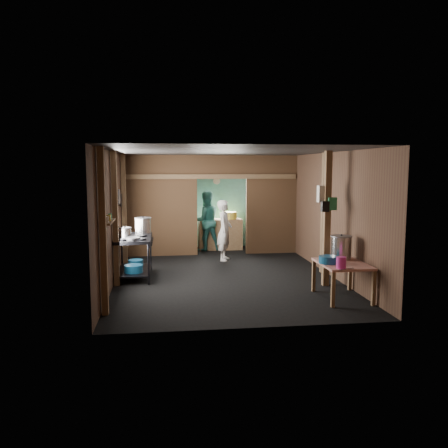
{
  "coord_description": "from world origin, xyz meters",
  "views": [
    {
      "loc": [
        -1.23,
        -9.78,
        2.28
      ],
      "look_at": [
        0.0,
        -0.2,
        1.1
      ],
      "focal_mm": 37.05,
      "sensor_mm": 36.0,
      "label": 1
    }
  ],
  "objects": [
    {
      "name": "wall_left",
      "position": [
        -2.25,
        0.0,
        1.3
      ],
      "size": [
        0.0,
        7.0,
        2.6
      ],
      "primitive_type": "cube",
      "color": "#4D3524",
      "rests_on": "ground"
    },
    {
      "name": "jar_green",
      "position": [
        -2.15,
        -1.88,
        1.47
      ],
      "size": [
        0.06,
        0.06,
        0.1
      ],
      "primitive_type": "cylinder",
      "color": "#26834C",
      "rests_on": "wall_shelf"
    },
    {
      "name": "bag_white",
      "position": [
        1.8,
        -1.22,
        1.78
      ],
      "size": [
        0.22,
        0.15,
        0.32
      ],
      "primitive_type": "cube",
      "color": "silver",
      "rests_on": "post_free"
    },
    {
      "name": "cook",
      "position": [
        0.22,
        1.39,
        0.75
      ],
      "size": [
        0.49,
        0.62,
        1.49
      ],
      "primitive_type": "imported",
      "rotation": [
        0.0,
        0.0,
        1.3
      ],
      "color": "silver",
      "rests_on": "floor"
    },
    {
      "name": "wall_front",
      "position": [
        0.0,
        -3.5,
        1.3
      ],
      "size": [
        4.5,
        0.0,
        2.6
      ],
      "primitive_type": "cube",
      "color": "#4D3524",
      "rests_on": "ground"
    },
    {
      "name": "post_free",
      "position": [
        1.85,
        -1.3,
        1.3
      ],
      "size": [
        0.12,
        0.12,
        2.6
      ],
      "primitive_type": "cube",
      "color": "olive",
      "rests_on": "floor"
    },
    {
      "name": "stock_pot",
      "position": [
        1.93,
        -1.87,
        0.84
      ],
      "size": [
        0.51,
        0.51,
        0.45
      ],
      "primitive_type": null,
      "rotation": [
        0.0,
        0.0,
        -0.43
      ],
      "color": "#BBBBBB",
      "rests_on": "prep_table"
    },
    {
      "name": "bag_black",
      "position": [
        1.78,
        -1.38,
        1.55
      ],
      "size": [
        0.14,
        0.1,
        0.2
      ],
      "primitive_type": "cube",
      "color": "black",
      "rests_on": "post_free"
    },
    {
      "name": "back_counter",
      "position": [
        0.3,
        2.95,
        0.42
      ],
      "size": [
        1.2,
        0.5,
        0.85
      ],
      "primitive_type": "cube",
      "color": "olive",
      "rests_on": "floor"
    },
    {
      "name": "partition_right",
      "position": [
        1.57,
        2.2,
        1.3
      ],
      "size": [
        1.35,
        0.1,
        2.6
      ],
      "primitive_type": "cube",
      "color": "#4B2E1A",
      "rests_on": "floor"
    },
    {
      "name": "blue_tub_front",
      "position": [
        -1.88,
        -0.44,
        0.24
      ],
      "size": [
        0.38,
        0.38,
        0.16
      ],
      "primitive_type": "cylinder",
      "color": "#155480",
      "rests_on": "gas_range"
    },
    {
      "name": "post_right",
      "position": [
        2.18,
        -0.2,
        1.3
      ],
      "size": [
        0.1,
        0.12,
        2.6
      ],
      "primitive_type": "cube",
      "color": "olive",
      "rests_on": "floor"
    },
    {
      "name": "blue_tub_back",
      "position": [
        -1.88,
        0.21,
        0.23
      ],
      "size": [
        0.32,
        0.32,
        0.13
      ],
      "primitive_type": "cylinder",
      "color": "#155480",
      "rests_on": "gas_range"
    },
    {
      "name": "pink_bucket",
      "position": [
        1.63,
        -2.63,
        0.73
      ],
      "size": [
        0.2,
        0.2,
        0.19
      ],
      "primitive_type": "cylinder",
      "rotation": [
        0.0,
        0.0,
        -0.27
      ],
      "color": "#DB319B",
      "rests_on": "prep_table"
    },
    {
      "name": "post_left_a",
      "position": [
        -2.18,
        -2.6,
        1.3
      ],
      "size": [
        0.1,
        0.12,
        2.6
      ],
      "primitive_type": "cube",
      "color": "olive",
      "rests_on": "floor"
    },
    {
      "name": "pan_lid_small",
      "position": [
        -2.21,
        0.8,
        1.55
      ],
      "size": [
        0.03,
        0.3,
        0.3
      ],
      "primitive_type": "cylinder",
      "rotation": [
        0.0,
        1.57,
        0.0
      ],
      "color": "black",
      "rests_on": "wall_left"
    },
    {
      "name": "prep_table",
      "position": [
        1.83,
        -2.2,
        0.32
      ],
      "size": [
        0.78,
        1.07,
        0.63
      ],
      "primitive_type": null,
      "color": "tan",
      "rests_on": "floor"
    },
    {
      "name": "wall_clock",
      "position": [
        0.25,
        3.4,
        1.9
      ],
      "size": [
        0.2,
        0.03,
        0.2
      ],
      "primitive_type": "cylinder",
      "rotation": [
        1.57,
        0.0,
        0.0
      ],
      "color": "silver",
      "rests_on": "wall_back"
    },
    {
      "name": "wall_right",
      "position": [
        2.25,
        0.0,
        1.3
      ],
      "size": [
        0.0,
        7.0,
        2.6
      ],
      "primitive_type": "cube",
      "color": "#4D3524",
      "rests_on": "ground"
    },
    {
      "name": "jar_yellow",
      "position": [
        -2.15,
        -2.1,
        1.47
      ],
      "size": [
        0.08,
        0.08,
        0.1
      ],
      "primitive_type": "cylinder",
      "color": "gold",
      "rests_on": "wall_shelf"
    },
    {
      "name": "post_left_b",
      "position": [
        -2.18,
        -0.8,
        1.3
      ],
      "size": [
        0.1,
        0.12,
        2.6
      ],
      "primitive_type": "cube",
      "color": "olive",
      "rests_on": "floor"
    },
    {
      "name": "bag_green",
      "position": [
        1.92,
        -1.36,
        1.6
      ],
      "size": [
        0.16,
        0.12,
        0.24
      ],
      "primitive_type": "cube",
      "color": "#26834C",
      "rests_on": "post_free"
    },
    {
      "name": "turquoise_panel",
      "position": [
        0.0,
        3.44,
        1.25
      ],
      "size": [
        4.4,
        0.06,
        2.5
      ],
      "primitive_type": "cube",
      "color": "#66BBB6",
      "rests_on": "wall_back"
    },
    {
      "name": "knife",
      "position": [
        1.69,
        -2.71,
        0.64
      ],
      "size": [
        0.29,
        0.13,
        0.01
      ],
      "primitive_type": "cube",
      "rotation": [
        0.0,
        0.0,
        0.34
      ],
      "color": "#BBBBBB",
      "rests_on": "prep_table"
    },
    {
      "name": "gas_range",
      "position": [
        -1.88,
        -0.16,
        0.43
      ],
      "size": [
        0.75,
        1.46,
        0.86
      ],
      "primitive_type": null,
      "color": "black",
      "rests_on": "floor"
    },
    {
      "name": "frying_pan",
      "position": [
        -1.88,
        -0.59,
        0.89
      ],
      "size": [
        0.39,
        0.57,
        0.07
      ],
      "primitive_type": null,
      "rotation": [
        0.0,
        0.0,
        -0.17
      ],
      "color": "slate",
      "rests_on": "gas_range"
    },
    {
      "name": "cross_beam",
      "position": [
        0.0,
        2.15,
        2.05
      ],
      "size": [
        4.4,
        0.12,
        0.12
      ],
      "primitive_type": "cube",
      "color": "olive",
      "rests_on": "wall_left"
    },
    {
      "name": "post_left_c",
      "position": [
        -2.18,
        1.2,
        1.3
      ],
      "size": [
        0.1,
        0.12,
        2.6
      ],
      "primitive_type": "cube",
      "color": "olive",
      "rests_on": "floor"
    },
    {
      "name": "yellow_tub",
      "position": [
        0.59,
        2.95,
        0.95
      ],
      "size": [
        0.36,
        0.36,
        0.2
      ],
      "primitive_type": "cylinder",
      "color": "gold",
      "rests_on": "back_counter"
    },
    {
      "name": "pan_lid_big",
      "position": [
        -2.21,
        0.4,
        1.65
      ],
      "size": [
        0.03,
        0.34,
        0.34
      ],
      "primitive_type": "cylinder",
      "rotation": [
        0.0,
        1.57,
        0.0
      ],
      "color": "slate",
      "rests_on": "wall_left"
    },
    {
      "name": "stove_pot_med",
      "position": [
        -2.05,
        -0.25,
        0.96
      ],
      "size": [
        0.32,
        0.32,
        0.23
      ],
      "primitive_type": null,
      "rotation": [
        0.0,
        0.0,
        -0.25
      ],
      "color": "#BBBBBB",
      "rests_on": "gas_range"
    },
    {
      "name": "ceiling",
      "position": [
        0.0,
        0.0,
        2.6
      ],
      "size": [
        4.5,
        7.0,
        0.0
      ],
      "primitive_type": "cube",
      "color": "#333333",
      "rests_on": "ground"
    },
    {
      "name": "jar_white",
      "position": [
        -2.15,
        -2.35,
        1.47
      ],
      "size": [
        0.07,
        0.07,
        0.1
      ],
      "primitive_type": "cylinder",
      "color": "silver",
      "rests_on": "wall_shelf"
    },
    {
      "name": "wash_basin",
      "position": [
        1.57,
        -2.2,
        0.69
      ],
      "size": [
        0.42,
        0.42,
        0.13
      ],
      "primitive_type": "cylinder",
      "rotation": [
        0.0,
        0.0,
        -0.32
      ],
      "color": "#155480",
      "rests_on": "prep_table"
    },
    {
      "name": "wall_shelf",
      "position": [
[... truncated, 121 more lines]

